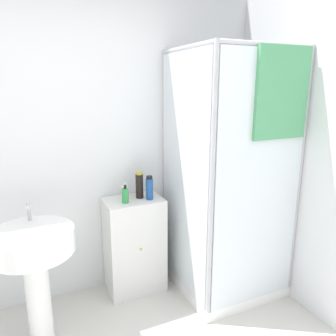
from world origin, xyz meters
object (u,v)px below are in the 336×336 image
soap_dispenser (125,195)px  shampoo_bottle_blue (149,188)px  sink (34,259)px  shampoo_bottle_tall_black (139,185)px  lotion_bottle_white (125,192)px

soap_dispenser → shampoo_bottle_blue: 0.21m
sink → shampoo_bottle_tall_black: (0.86, 0.34, 0.30)m
shampoo_bottle_tall_black → lotion_bottle_white: 0.13m
shampoo_bottle_blue → lotion_bottle_white: (-0.18, 0.10, -0.04)m
shampoo_bottle_tall_black → sink: bearing=-158.2°
shampoo_bottle_blue → shampoo_bottle_tall_black: bearing=131.8°
shampoo_bottle_tall_black → shampoo_bottle_blue: shampoo_bottle_tall_black is taller
soap_dispenser → lotion_bottle_white: (0.03, 0.10, -0.01)m
shampoo_bottle_blue → lotion_bottle_white: shampoo_bottle_blue is taller
soap_dispenser → lotion_bottle_white: soap_dispenser is taller
sink → shampoo_bottle_blue: shampoo_bottle_blue is taller
soap_dispenser → shampoo_bottle_tall_black: size_ratio=0.67×
shampoo_bottle_tall_black → shampoo_bottle_blue: size_ratio=1.14×
soap_dispenser → shampoo_bottle_blue: shampoo_bottle_blue is taller
sink → shampoo_bottle_blue: (0.92, 0.27, 0.28)m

